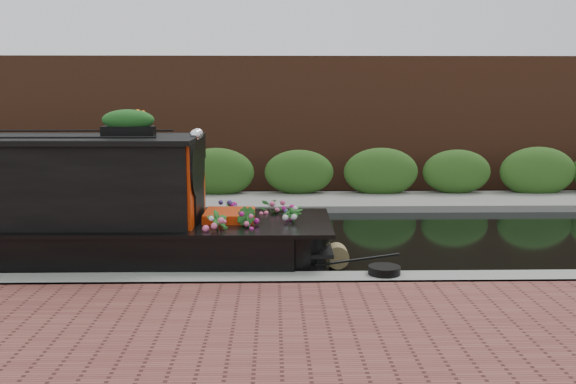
{
  "coord_description": "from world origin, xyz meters",
  "views": [
    {
      "loc": [
        1.59,
        -12.47,
        2.97
      ],
      "look_at": [
        1.86,
        -0.6,
        1.1
      ],
      "focal_mm": 40.0,
      "sensor_mm": 36.0,
      "label": 1
    }
  ],
  "objects": [
    {
      "name": "far_bank_path",
      "position": [
        0.0,
        4.2,
        0.0
      ],
      "size": [
        40.0,
        2.4,
        0.34
      ],
      "primitive_type": "cube",
      "color": "gray",
      "rests_on": "ground"
    },
    {
      "name": "near_bank_coping",
      "position": [
        0.0,
        -3.3,
        0.0
      ],
      "size": [
        40.0,
        0.6,
        0.5
      ],
      "primitive_type": "cube",
      "color": "gray",
      "rests_on": "ground"
    },
    {
      "name": "ground",
      "position": [
        0.0,
        0.0,
        0.0
      ],
      "size": [
        80.0,
        80.0,
        0.0
      ],
      "primitive_type": "plane",
      "color": "black",
      "rests_on": "ground"
    },
    {
      "name": "coiled_mooring_rope",
      "position": [
        3.25,
        -3.18,
        0.31
      ],
      "size": [
        0.49,
        0.49,
        0.12
      ],
      "primitive_type": "cylinder",
      "color": "black",
      "rests_on": "near_bank_coping"
    },
    {
      "name": "far_hedge",
      "position": [
        0.0,
        5.1,
        0.0
      ],
      "size": [
        40.0,
        1.1,
        2.8
      ],
      "primitive_type": "cube",
      "color": "#2C551C",
      "rests_on": "ground"
    },
    {
      "name": "rope_fender",
      "position": [
        2.67,
        -1.86,
        0.19
      ],
      "size": [
        0.39,
        0.36,
        0.39
      ],
      "primitive_type": "cylinder",
      "rotation": [
        1.57,
        0.0,
        0.0
      ],
      "color": "olive",
      "rests_on": "ground"
    },
    {
      "name": "far_brick_wall",
      "position": [
        0.0,
        7.2,
        0.0
      ],
      "size": [
        40.0,
        1.0,
        8.0
      ],
      "primitive_type": "cube",
      "color": "brown",
      "rests_on": "ground"
    }
  ]
}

